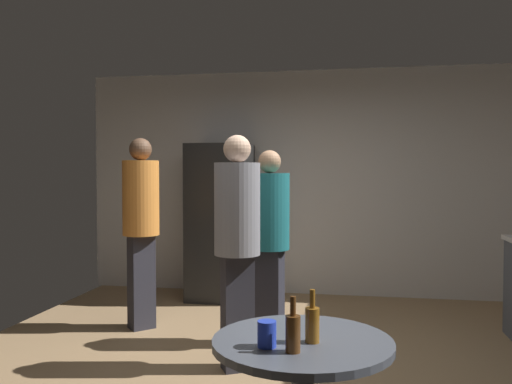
{
  "coord_description": "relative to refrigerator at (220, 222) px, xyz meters",
  "views": [
    {
      "loc": [
        0.58,
        -3.72,
        1.47
      ],
      "look_at": [
        -0.12,
        0.18,
        1.32
      ],
      "focal_mm": 36.77,
      "sensor_mm": 36.0,
      "label": 1
    }
  ],
  "objects": [
    {
      "name": "foreground_table",
      "position": [
        1.28,
        -3.64,
        -0.27
      ],
      "size": [
        0.8,
        0.8,
        0.73
      ],
      "color": "#4C515B",
      "rests_on": "ground_plane"
    },
    {
      "name": "beer_bottle_amber",
      "position": [
        1.33,
        -3.68,
        -0.08
      ],
      "size": [
        0.06,
        0.06,
        0.23
      ],
      "color": "#8C5919",
      "rests_on": "foreground_table"
    },
    {
      "name": "refrigerator",
      "position": [
        0.0,
        0.0,
        0.0
      ],
      "size": [
        0.7,
        0.68,
        1.8
      ],
      "color": "black",
      "rests_on": "ground_plane"
    },
    {
      "name": "plastic_cup_blue",
      "position": [
        1.15,
        -3.77,
        -0.11
      ],
      "size": [
        0.08,
        0.08,
        0.11
      ],
      "primitive_type": "cylinder",
      "color": "blue",
      "rests_on": "foreground_table"
    },
    {
      "name": "wall_back",
      "position": [
        0.9,
        0.43,
        0.45
      ],
      "size": [
        5.32,
        0.06,
        2.7
      ],
      "primitive_type": "cube",
      "color": "silver",
      "rests_on": "ground_plane"
    },
    {
      "name": "person_in_orange_shirt",
      "position": [
        -0.44,
        -1.29,
        0.16
      ],
      "size": [
        0.48,
        0.48,
        1.79
      ],
      "rotation": [
        0.0,
        0.0,
        -0.79
      ],
      "color": "#2D2D38",
      "rests_on": "ground_plane"
    },
    {
      "name": "ground_plane",
      "position": [
        0.9,
        -2.2,
        -0.95
      ],
      "size": [
        5.2,
        5.2,
        0.1
      ],
      "primitive_type": "cube",
      "color": "#9E7C56"
    },
    {
      "name": "beer_bottle_brown",
      "position": [
        1.26,
        -3.82,
        -0.08
      ],
      "size": [
        0.06,
        0.06,
        0.23
      ],
      "color": "#593314",
      "rests_on": "foreground_table"
    },
    {
      "name": "person_in_gray_shirt",
      "position": [
        0.67,
        -2.15,
        0.13
      ],
      "size": [
        0.46,
        0.46,
        1.75
      ],
      "rotation": [
        0.0,
        0.0,
        -1.08
      ],
      "color": "#2D2D38",
      "rests_on": "ground_plane"
    },
    {
      "name": "person_in_teal_shirt",
      "position": [
        0.81,
        -1.54,
        0.07
      ],
      "size": [
        0.4,
        0.4,
        1.66
      ],
      "rotation": [
        0.0,
        0.0,
        -1.76
      ],
      "color": "#2D2D38",
      "rests_on": "ground_plane"
    }
  ]
}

